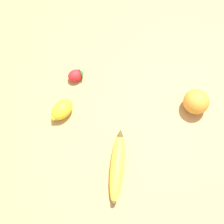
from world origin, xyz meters
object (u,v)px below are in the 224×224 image
banana (117,166)px  strawberry (76,75)px  lemon (62,110)px  orange (196,102)px

banana → strawberry: (-0.24, -0.20, 0.00)m
banana → lemon: lemon is taller
orange → strawberry: orange is taller
strawberry → lemon: 0.13m
banana → lemon: (-0.12, -0.20, 0.01)m
banana → lemon: size_ratio=2.42×
banana → strawberry: size_ratio=3.44×
orange → strawberry: bearing=-90.7°
orange → strawberry: 0.38m
banana → orange: orange is taller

